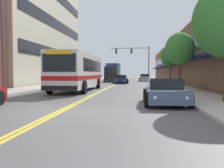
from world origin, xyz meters
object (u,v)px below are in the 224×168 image
street_tree_right_mid (180,49)px  box_truck (113,72)px  street_tree_right_far (170,56)px  city_bus (79,71)px  traffic_signal_mast (136,56)px  car_silver_parked_right_mid (145,78)px  car_slate_blue_parked_right_foreground (165,92)px  car_navy_moving_lead (121,79)px  fire_hydrant (174,86)px  car_black_parked_left_mid (88,79)px  street_lamp_left_near (7,21)px

street_tree_right_mid → box_truck: bearing=108.6°
street_tree_right_far → street_tree_right_mid: bearing=-93.1°
city_bus → traffic_signal_mast: bearing=80.0°
car_silver_parked_right_mid → traffic_signal_mast: 4.54m
city_bus → street_tree_right_mid: street_tree_right_mid is taller
box_truck → car_slate_blue_parked_right_foreground: bearing=-80.0°
car_slate_blue_parked_right_foreground → car_navy_moving_lead: bearing=98.7°
city_bus → car_silver_parked_right_mid: bearing=76.3°
car_slate_blue_parked_right_foreground → fire_hydrant: bearing=78.5°
car_black_parked_left_mid → street_lamp_left_near: 22.94m
car_silver_parked_right_mid → car_navy_moving_lead: (-3.80, -11.02, -0.04)m
box_truck → fire_hydrant: box_truck is taller
city_bus → box_truck: box_truck is taller
car_silver_parked_right_mid → traffic_signal_mast: traffic_signal_mast is taller
car_black_parked_left_mid → fire_hydrant: size_ratio=5.70×
street_tree_right_mid → street_tree_right_far: (0.60, 11.00, 0.12)m
box_truck → traffic_signal_mast: (4.08, 2.91, 3.15)m
car_slate_blue_parked_right_foreground → car_navy_moving_lead: car_navy_moving_lead is taller
box_truck → car_navy_moving_lead: bearing=-76.2°
city_bus → car_black_parked_left_mid: bearing=98.5°
city_bus → street_tree_right_mid: size_ratio=2.25×
car_navy_moving_lead → fire_hydrant: bearing=-72.8°
street_tree_right_mid → fire_hydrant: (-0.66, -1.57, -3.04)m
box_truck → street_tree_right_far: bearing=-56.2°
car_slate_blue_parked_right_foreground → box_truck: (-5.84, 32.96, 1.08)m
car_silver_parked_right_mid → street_tree_right_mid: bearing=-85.3°
car_silver_parked_right_mid → street_tree_right_far: 16.12m
car_black_parked_left_mid → street_lamp_left_near: street_lamp_left_near is taller
car_slate_blue_parked_right_foreground → fire_hydrant: 7.67m
car_silver_parked_right_mid → box_truck: bearing=-155.0°
box_truck → city_bus: bearing=-91.6°
city_bus → box_truck: size_ratio=1.39×
traffic_signal_mast → fire_hydrant: size_ratio=9.62×
box_truck → street_tree_right_mid: 25.25m
street_tree_right_far → fire_hydrant: 13.03m
car_silver_parked_right_mid → car_navy_moving_lead: 11.66m
street_tree_right_far → car_navy_moving_lead: bearing=145.2°
car_navy_moving_lead → car_slate_blue_parked_right_foreground: bearing=-81.3°
car_slate_blue_parked_right_foreground → car_silver_parked_right_mid: (0.01, 35.68, 0.05)m
city_bus → fire_hydrant: city_bus is taller
city_bus → car_black_parked_left_mid: city_bus is taller
car_black_parked_left_mid → street_lamp_left_near: (-0.52, -22.55, 4.16)m
car_slate_blue_parked_right_foreground → car_silver_parked_right_mid: bearing=90.0°
car_navy_moving_lead → street_lamp_left_near: street_lamp_left_near is taller
car_slate_blue_parked_right_foreground → box_truck: box_truck is taller
car_navy_moving_lead → street_tree_right_far: size_ratio=0.98×
car_black_parked_left_mid → street_tree_right_mid: bearing=-55.1°
car_silver_parked_right_mid → box_truck: 6.53m
car_silver_parked_right_mid → car_navy_moving_lead: size_ratio=0.95×
street_tree_right_mid → fire_hydrant: size_ratio=6.19×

